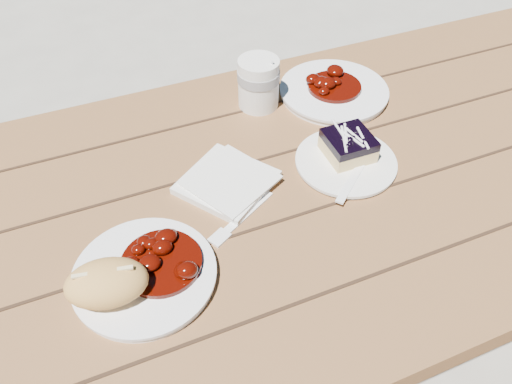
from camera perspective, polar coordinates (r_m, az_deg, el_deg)
name	(u,v)px	position (r m, az deg, el deg)	size (l,w,h in m)	color
ground	(286,358)	(1.57, 3.39, -18.46)	(60.00, 60.00, 0.00)	#9C978D
picnic_table	(297,233)	(1.07, 4.74, -4.69)	(2.00, 1.55, 0.75)	brown
main_plate	(145,276)	(0.81, -12.59, -9.35)	(0.22, 0.22, 0.02)	white
goulash_stew	(160,257)	(0.79, -10.91, -7.26)	(0.13, 0.13, 0.04)	#440802
bread_roll	(107,283)	(0.77, -16.70, -9.94)	(0.12, 0.08, 0.06)	#DDA455
dessert_plate	(346,162)	(0.99, 10.22, 3.34)	(0.19, 0.19, 0.01)	white
blueberry_cake	(348,145)	(0.98, 10.51, 5.29)	(0.09, 0.09, 0.05)	#EDCC81
fork_dessert	(352,181)	(0.94, 10.87, 1.26)	(0.03, 0.16, 0.01)	white
coffee_cup	(259,83)	(1.09, 0.29, 12.32)	(0.09, 0.09, 0.11)	white
napkin_stack	(227,182)	(0.93, -3.34, 1.12)	(0.15, 0.15, 0.01)	white
fork_table	(248,212)	(0.88, -0.93, -2.29)	(0.03, 0.16, 0.01)	white
second_plate	(334,92)	(1.17, 8.87, 11.27)	(0.24, 0.24, 0.02)	white
second_stew	(335,81)	(1.15, 9.04, 12.46)	(0.12, 0.12, 0.04)	#440802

